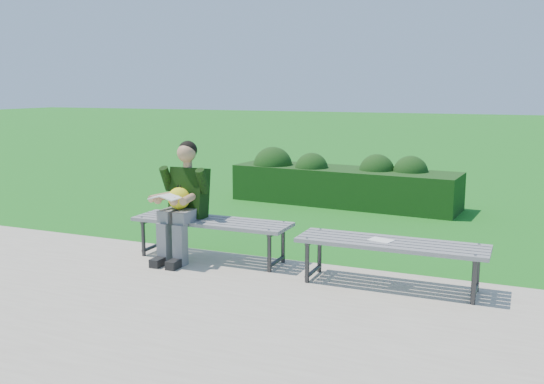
% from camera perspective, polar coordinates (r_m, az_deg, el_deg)
% --- Properties ---
extents(ground, '(80.00, 80.00, 0.00)m').
position_cam_1_polar(ground, '(6.92, -0.91, -6.26)').
color(ground, '#387021').
rests_on(ground, ground).
extents(walkway, '(30.00, 3.50, 0.02)m').
position_cam_1_polar(walkway, '(5.45, -8.54, -10.79)').
color(walkway, '#C1B3A2').
rests_on(walkway, ground).
extents(hedge, '(3.79, 1.23, 0.91)m').
position_cam_1_polar(hedge, '(10.08, 6.41, 0.98)').
color(hedge, '#174012').
rests_on(hedge, ground).
extents(bench_left, '(1.80, 0.50, 0.46)m').
position_cam_1_polar(bench_left, '(6.76, -5.71, -3.07)').
color(bench_left, gray).
rests_on(bench_left, walkway).
extents(bench_right, '(1.80, 0.50, 0.46)m').
position_cam_1_polar(bench_right, '(5.91, 11.15, -5.10)').
color(bench_right, gray).
rests_on(bench_right, walkway).
extents(seated_boy, '(0.56, 0.76, 1.31)m').
position_cam_1_polar(seated_boy, '(6.76, -8.37, -0.52)').
color(seated_boy, slate).
rests_on(seated_boy, walkway).
extents(paper_sheet, '(0.25, 0.21, 0.01)m').
position_cam_1_polar(paper_sheet, '(5.91, 10.21, -4.48)').
color(paper_sheet, white).
rests_on(paper_sheet, bench_right).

